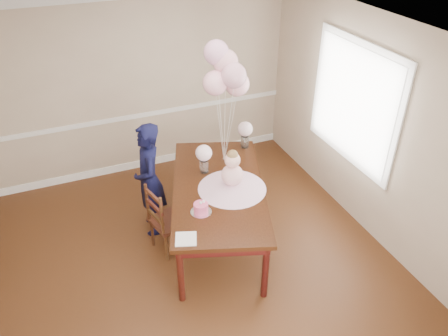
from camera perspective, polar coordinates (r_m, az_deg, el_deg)
The scene contains 49 objects.
floor at distance 5.29m, azimuth -2.94°, elevation -13.17°, with size 4.50×5.00×0.00m, color #371C0D.
ceiling at distance 3.83m, azimuth -4.12°, elevation 16.06°, with size 4.50×5.00×0.02m, color white.
wall_back at distance 6.57m, azimuth -10.84°, elevation 10.40°, with size 4.50×0.02×2.70m, color tan.
wall_right at distance 5.45m, azimuth 19.51°, elevation 4.14°, with size 0.02×5.00×2.70m, color tan.
chair_rail_trim at distance 6.74m, azimuth -10.42°, elevation 6.84°, with size 4.50×0.02×0.07m, color white.
baseboard_trim at distance 7.15m, azimuth -9.76°, elevation 0.79°, with size 4.50×0.02×0.12m, color white.
window_frame at distance 5.69m, azimuth 16.57°, elevation 8.17°, with size 0.02×1.66×1.56m, color white.
window_blinds at distance 5.68m, azimuth 16.42°, elevation 8.15°, with size 0.01×1.50×1.40m, color silver.
dining_table_top at distance 5.22m, azimuth -0.74°, elevation -2.64°, with size 1.07×2.13×0.05m, color black.
table_apron at distance 5.26m, azimuth -0.74°, elevation -3.35°, with size 0.96×2.03×0.11m, color black.
table_leg_fl at distance 4.74m, azimuth -5.68°, elevation -13.72°, with size 0.07×0.07×0.75m, color black.
table_leg_fr at distance 4.78m, azimuth 5.42°, elevation -13.25°, with size 0.07×0.07×0.75m, color black.
table_leg_bl at distance 6.25m, azimuth -5.27°, elevation -0.52°, with size 0.07×0.07×0.75m, color black.
table_leg_br at distance 6.28m, azimuth 2.93°, elevation -0.25°, with size 0.07×0.07×0.75m, color black.
baby_skirt at distance 5.13m, azimuth 1.07°, elevation -2.19°, with size 0.81×0.81×0.11m, color #DEA4C1.
baby_torso at distance 5.05m, azimuth 1.08°, elevation -0.91°, with size 0.26×0.26×0.26m, color #F69BC9.
baby_head at distance 4.94m, azimuth 1.11°, elevation 1.04°, with size 0.18×0.18×0.18m, color beige.
baby_hair at distance 4.91m, azimuth 1.11°, elevation 1.68°, with size 0.13×0.13×0.13m, color brown.
cake_platter at distance 4.81m, azimuth -3.01°, elevation -5.75°, with size 0.23×0.23×0.01m, color silver.
birthday_cake at distance 4.77m, azimuth -3.03°, elevation -5.21°, with size 0.16×0.16×0.11m, color #E1477A.
cake_flower_a at distance 4.73m, azimuth -3.06°, elevation -4.55°, with size 0.03×0.03×0.03m, color silver.
cake_flower_b at distance 4.75m, azimuth -2.68°, elevation -4.38°, with size 0.03×0.03×0.03m, color white.
rose_vase_near at distance 5.41m, azimuth -2.61°, elevation 0.24°, with size 0.11×0.11×0.17m, color white.
roses_near at distance 5.31m, azimuth -2.66°, elevation 1.98°, with size 0.20×0.20×0.20m, color #FFD5DC.
rose_vase_far at distance 5.95m, azimuth 2.73°, elevation 3.47°, with size 0.11×0.11×0.17m, color silver.
roses_far at distance 5.85m, azimuth 2.78°, elevation 5.11°, with size 0.20×0.20×0.20m, color beige.
napkin at distance 4.49m, azimuth -5.00°, elevation -9.21°, with size 0.21×0.21×0.01m, color white.
balloon_weight at distance 5.69m, azimuth 0.04°, elevation 1.15°, with size 0.04×0.04×0.02m, color #B9B9BD.
balloon_a at distance 5.20m, azimuth -1.16°, elevation 11.04°, with size 0.30×0.30×0.30m, color #FFB4C7.
balloon_b at distance 5.13m, azimuth 1.29°, elevation 11.98°, with size 0.30×0.30×0.30m, color #D99AAF.
balloon_c at distance 5.23m, azimuth 0.21°, elevation 13.68°, with size 0.30×0.30×0.30m, color #EAA5B4.
balloon_d at distance 5.21m, azimuth -1.02°, elevation 14.84°, with size 0.30×0.30×0.30m, color #E8A4C8.
balloon_e at distance 5.32m, azimuth 1.74°, elevation 10.92°, with size 0.30×0.30×0.30m, color #FFB4C3.
balloon_ribbon_a at distance 5.46m, azimuth -0.52°, elevation 5.13°, with size 0.00×0.00×0.90m, color silver.
balloon_ribbon_b at distance 5.42m, azimuth 0.62°, elevation 5.53°, with size 0.00×0.00×1.00m, color white.
balloon_ribbon_c at distance 5.46m, azimuth 0.12°, elevation 6.40°, with size 0.00×0.00×1.11m, color white.
balloon_ribbon_d at distance 5.45m, azimuth -0.45°, elevation 6.93°, with size 0.00×0.00×1.22m, color white.
balloon_ribbon_e at distance 5.52m, azimuth 0.84°, elevation 5.13°, with size 0.00×0.00×0.84m, color silver.
dining_chair_seat at distance 5.33m, azimuth -7.10°, elevation -6.86°, with size 0.41×0.41×0.05m, color #3B1A10.
chair_leg_fl at distance 5.31m, azimuth -7.54°, elevation -10.26°, with size 0.04×0.04×0.40m, color #3B2110.
chair_leg_fr at distance 5.43m, azimuth -4.51°, elevation -8.85°, with size 0.04×0.04×0.40m, color #3E2310.
chair_leg_bl at distance 5.53m, azimuth -9.34°, elevation -8.34°, with size 0.04×0.04×0.40m, color #33190E.
chair_leg_br at distance 5.65m, azimuth -6.40°, elevation -7.04°, with size 0.04×0.04×0.40m, color #34110E.
chair_back_post_l at distance 4.99m, azimuth -8.12°, elevation -6.28°, with size 0.04×0.04×0.52m, color #3D2210.
chair_back_post_r at distance 5.22m, azimuth -9.98°, elevation -4.42°, with size 0.04×0.04×0.52m, color #33190D.
chair_slat_low at distance 5.17m, azimuth -8.97°, elevation -6.30°, with size 0.03×0.37×0.05m, color #371F0F.
chair_slat_mid at distance 5.08m, azimuth -9.11°, elevation -5.01°, with size 0.03×0.37×0.05m, color #3D1610.
chair_slat_top at distance 4.99m, azimuth -9.26°, elevation -3.67°, with size 0.03×0.37×0.05m, color #3E1C11.
woman at distance 5.46m, azimuth -9.72°, elevation -1.57°, with size 0.55×0.37×1.51m, color black.
Camera 1 is at (-1.15, -3.48, 3.81)m, focal length 35.00 mm.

